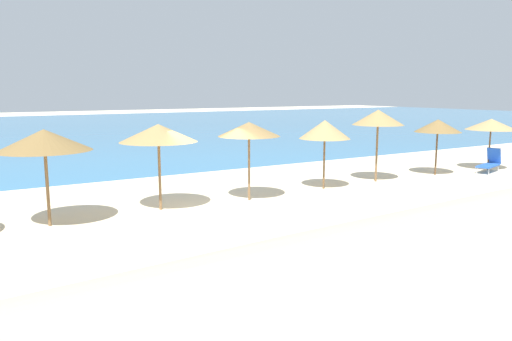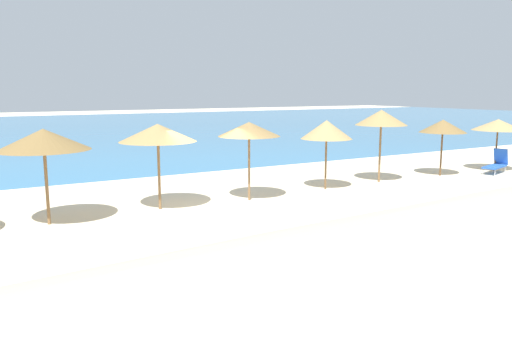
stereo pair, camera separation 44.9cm
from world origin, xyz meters
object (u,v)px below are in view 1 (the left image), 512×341
beach_umbrella_5 (249,129)px  beach_umbrella_4 (158,133)px  beach_umbrella_7 (378,118)px  lounge_chair_0 (490,163)px  beach_umbrella_6 (325,130)px  beach_umbrella_8 (438,126)px  beach_umbrella_3 (44,140)px  beach_umbrella_9 (491,124)px

beach_umbrella_5 → beach_umbrella_4: bearing=174.6°
beach_umbrella_7 → lounge_chair_0: bearing=-9.0°
beach_umbrella_6 → lounge_chair_0: size_ratio=1.46×
beach_umbrella_7 → beach_umbrella_8: bearing=-3.5°
lounge_chair_0 → beach_umbrella_7: bearing=65.0°
beach_umbrella_3 → beach_umbrella_5: beach_umbrella_3 is taller
beach_umbrella_3 → beach_umbrella_6: bearing=0.6°
beach_umbrella_4 → beach_umbrella_7: size_ratio=0.92×
beach_umbrella_9 → lounge_chair_0: beach_umbrella_9 is taller
beach_umbrella_7 → beach_umbrella_9: bearing=-5.0°
beach_umbrella_4 → beach_umbrella_8: beach_umbrella_4 is taller
lounge_chair_0 → beach_umbrella_9: bearing=-67.3°
beach_umbrella_3 → beach_umbrella_7: size_ratio=0.91×
beach_umbrella_5 → beach_umbrella_6: size_ratio=1.02×
beach_umbrella_7 → beach_umbrella_9: size_ratio=1.22×
beach_umbrella_7 → lounge_chair_0: 6.67m
beach_umbrella_4 → beach_umbrella_9: 16.06m
beach_umbrella_6 → beach_umbrella_8: beach_umbrella_6 is taller
beach_umbrella_6 → beach_umbrella_9: (9.54, -0.52, -0.12)m
beach_umbrella_8 → beach_umbrella_9: beach_umbrella_8 is taller
beach_umbrella_4 → lounge_chair_0: (15.54, -0.99, -1.99)m
beach_umbrella_4 → beach_umbrella_6: bearing=-0.6°
beach_umbrella_8 → lounge_chair_0: beach_umbrella_8 is taller
beach_umbrella_3 → beach_umbrella_6: (9.81, 0.11, -0.12)m
beach_umbrella_5 → beach_umbrella_9: bearing=-1.3°
beach_umbrella_8 → lounge_chair_0: 3.38m
beach_umbrella_3 → beach_umbrella_9: beach_umbrella_3 is taller
beach_umbrella_4 → beach_umbrella_5: size_ratio=1.01×
beach_umbrella_7 → beach_umbrella_9: beach_umbrella_7 is taller
beach_umbrella_7 → lounge_chair_0: beach_umbrella_7 is taller
beach_umbrella_8 → lounge_chair_0: bearing=-15.6°
beach_umbrella_7 → beach_umbrella_9: (6.73, -0.58, -0.48)m
beach_umbrella_4 → lounge_chair_0: size_ratio=1.51×
beach_umbrella_4 → beach_umbrella_6: (6.51, -0.07, -0.15)m
beach_umbrella_5 → beach_umbrella_7: bearing=2.7°
beach_umbrella_8 → beach_umbrella_3: bearing=179.9°
beach_umbrella_6 → beach_umbrella_7: bearing=1.4°
beach_umbrella_4 → beach_umbrella_6: beach_umbrella_4 is taller
beach_umbrella_5 → lounge_chair_0: (12.47, -0.70, -2.00)m
beach_umbrella_4 → beach_umbrella_7: beach_umbrella_7 is taller
beach_umbrella_4 → beach_umbrella_6: size_ratio=1.03×
beach_umbrella_9 → lounge_chair_0: 1.84m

